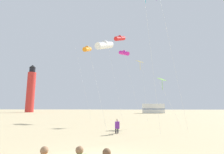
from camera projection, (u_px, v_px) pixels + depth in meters
kite_flyer_standing at (117, 126)px, 13.49m from camera, size 0.37×0.53×1.16m
kite_tube_magenta at (124, 53)px, 31.38m from camera, size 3.77×3.91×12.41m
kite_tube_orange at (87, 49)px, 26.77m from camera, size 2.78×2.86×11.60m
kite_diamond_gold at (140, 64)px, 24.33m from camera, size 1.42×1.42×8.55m
kite_tube_scarlet at (120, 38)px, 28.28m from camera, size 3.17×3.39×13.83m
kite_tube_white at (105, 45)px, 17.53m from camera, size 2.53×2.87×8.99m
kite_diamond_lime at (162, 81)px, 19.91m from camera, size 2.46×2.19×5.40m
lighthouse_distant at (31, 90)px, 60.76m from camera, size 2.80×2.80×16.80m
rv_van_white at (153, 108)px, 52.21m from camera, size 6.45×2.37×2.80m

